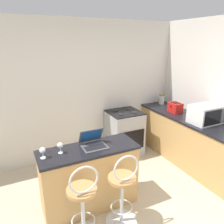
% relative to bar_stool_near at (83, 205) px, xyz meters
% --- Properties ---
extents(wall_back, '(12.00, 0.06, 2.60)m').
position_rel_bar_stool_near_xyz_m(wall_back, '(0.70, 1.96, 0.84)').
color(wall_back, silver).
rests_on(wall_back, ground_plane).
extents(breakfast_bar, '(1.30, 0.49, 0.89)m').
position_rel_bar_stool_near_xyz_m(breakfast_bar, '(0.25, 0.47, -0.02)').
color(breakfast_bar, tan).
rests_on(breakfast_bar, ground_plane).
extents(counter_right, '(0.64, 2.93, 0.89)m').
position_rel_bar_stool_near_xyz_m(counter_right, '(2.33, 0.48, -0.02)').
color(counter_right, tan).
rests_on(counter_right, ground_plane).
extents(bar_stool_near, '(0.40, 0.40, 1.00)m').
position_rel_bar_stool_near_xyz_m(bar_stool_near, '(0.00, 0.00, 0.00)').
color(bar_stool_near, silver).
rests_on(bar_stool_near, ground_plane).
extents(bar_stool_far, '(0.40, 0.40, 1.00)m').
position_rel_bar_stool_near_xyz_m(bar_stool_far, '(0.50, 0.00, 0.00)').
color(bar_stool_far, silver).
rests_on(bar_stool_far, ground_plane).
extents(laptop, '(0.32, 0.31, 0.22)m').
position_rel_bar_stool_near_xyz_m(laptop, '(0.33, 0.51, 0.48)').
color(laptop, '#47474C').
rests_on(laptop, breakfast_bar).
extents(microwave, '(0.52, 0.37, 0.31)m').
position_rel_bar_stool_near_xyz_m(microwave, '(2.35, 0.49, 0.57)').
color(microwave, silver).
rests_on(microwave, counter_right).
extents(toaster, '(0.21, 0.25, 0.19)m').
position_rel_bar_stool_near_xyz_m(toaster, '(2.29, 1.17, 0.52)').
color(toaster, red).
rests_on(toaster, counter_right).
extents(stove_range, '(0.63, 0.61, 0.89)m').
position_rel_bar_stool_near_xyz_m(stove_range, '(1.42, 1.61, -0.02)').
color(stove_range, '#9EA3A8').
rests_on(stove_range, ground_plane).
extents(wine_glass_tall, '(0.07, 0.07, 0.14)m').
position_rel_bar_stool_near_xyz_m(wine_glass_tall, '(-0.10, 0.51, 0.52)').
color(wine_glass_tall, silver).
rests_on(wine_glass_tall, breakfast_bar).
extents(wine_glass_short, '(0.07, 0.07, 0.14)m').
position_rel_bar_stool_near_xyz_m(wine_glass_short, '(-0.31, 0.47, 0.52)').
color(wine_glass_short, silver).
rests_on(wine_glass_short, breakfast_bar).
extents(storage_jar, '(0.12, 0.12, 0.21)m').
position_rel_bar_stool_near_xyz_m(storage_jar, '(2.42, 1.75, 0.53)').
color(storage_jar, silver).
rests_on(storage_jar, counter_right).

